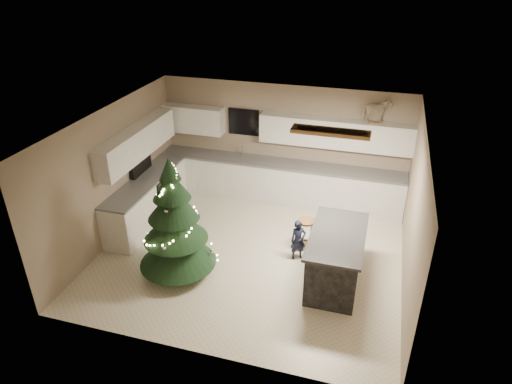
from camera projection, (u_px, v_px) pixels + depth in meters
The scene contains 8 objects.
ground_plane at pixel (251, 254), 8.63m from camera, with size 5.50×5.50×0.00m, color beige.
room_shell at pixel (252, 170), 7.80m from camera, with size 5.52×5.02×2.61m.
cabinetry at pixel (232, 175), 9.89m from camera, with size 5.50×3.20×2.00m.
island at pixel (336, 258), 7.72m from camera, with size 0.90×1.70×0.95m.
bar_stool at pixel (306, 227), 8.55m from camera, with size 0.34×0.34×0.65m.
christmas_tree at pixel (175, 228), 7.75m from camera, with size 1.39×1.34×2.22m.
toddler at pixel (298, 240), 8.34m from camera, with size 0.29×0.19×0.79m, color black.
rocking_horse at pixel (376, 111), 9.06m from camera, with size 0.63×0.46×0.51m.
Camera 1 is at (2.06, -6.76, 5.10)m, focal length 32.00 mm.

